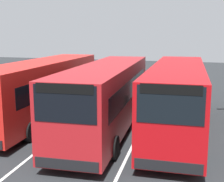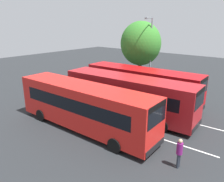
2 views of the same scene
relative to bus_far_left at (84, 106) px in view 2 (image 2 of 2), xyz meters
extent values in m
plane|color=#232628|center=(0.33, 3.78, -1.78)|extent=(77.05, 77.05, 0.00)
cube|color=red|center=(-0.03, 0.00, 0.01)|extent=(11.38, 2.77, 2.93)
cube|color=black|center=(5.58, 0.18, 0.79)|extent=(0.19, 2.12, 1.23)
cube|color=black|center=(-0.07, 1.17, 0.36)|extent=(9.49, 0.39, 0.94)
cube|color=black|center=(0.01, -1.17, 0.36)|extent=(9.49, 0.39, 0.94)
cube|color=black|center=(5.60, 0.18, 1.29)|extent=(0.16, 1.92, 0.32)
cube|color=black|center=(5.61, 0.18, -1.24)|extent=(0.17, 2.21, 0.36)
cylinder|color=black|center=(3.55, 1.26, -1.32)|extent=(0.94, 0.31, 0.93)
cylinder|color=black|center=(3.62, -1.02, -1.32)|extent=(0.94, 0.31, 0.93)
cylinder|color=black|center=(-3.68, 1.02, -1.32)|extent=(0.94, 0.31, 0.93)
cylinder|color=black|center=(-3.61, -1.26, -1.32)|extent=(0.94, 0.31, 0.93)
cube|color=#AD191E|center=(0.87, 4.03, 0.01)|extent=(11.43, 3.10, 2.93)
cube|color=black|center=(6.47, 4.38, 0.79)|extent=(0.25, 2.12, 1.23)
cube|color=black|center=(0.79, 5.20, 0.36)|extent=(9.48, 0.67, 0.94)
cube|color=black|center=(0.94, 2.86, 0.36)|extent=(9.48, 0.67, 0.94)
cube|color=black|center=(6.49, 4.38, 1.29)|extent=(0.22, 1.92, 0.32)
cube|color=black|center=(6.50, 4.38, -1.24)|extent=(0.24, 2.21, 0.36)
cylinder|color=black|center=(4.40, 5.40, -1.32)|extent=(0.95, 0.34, 0.93)
cylinder|color=black|center=(4.55, 3.12, -1.32)|extent=(0.95, 0.34, 0.93)
cylinder|color=black|center=(-2.82, 4.95, -1.32)|extent=(0.95, 0.34, 0.93)
cylinder|color=black|center=(-2.67, 2.67, -1.32)|extent=(0.95, 0.34, 0.93)
cube|color=#B70C11|center=(0.06, 7.37, 0.01)|extent=(11.39, 2.86, 2.93)
cube|color=black|center=(5.67, 7.60, 0.79)|extent=(0.21, 2.12, 1.23)
cube|color=black|center=(0.01, 8.54, 0.36)|extent=(9.49, 0.46, 0.94)
cube|color=black|center=(0.11, 6.20, 0.36)|extent=(9.49, 0.46, 0.94)
cube|color=black|center=(5.69, 7.60, 1.29)|extent=(0.18, 1.92, 0.32)
cube|color=black|center=(5.70, 7.60, -1.24)|extent=(0.19, 2.21, 0.36)
cylinder|color=black|center=(3.63, 8.66, -1.32)|extent=(0.94, 0.32, 0.93)
cylinder|color=black|center=(3.72, 6.37, -1.32)|extent=(0.94, 0.32, 0.93)
cylinder|color=black|center=(-3.60, 8.36, -1.32)|extent=(0.94, 0.32, 0.93)
cylinder|color=black|center=(-3.51, 6.08, -1.32)|extent=(0.94, 0.32, 0.93)
cylinder|color=#232833|center=(7.12, -0.07, -1.37)|extent=(0.13, 0.13, 0.82)
cylinder|color=#232833|center=(7.13, 0.09, -1.37)|extent=(0.13, 0.13, 0.82)
cylinder|color=#721966|center=(7.12, 0.01, -0.64)|extent=(0.33, 0.33, 0.65)
sphere|color=tan|center=(7.12, 0.01, -0.20)|extent=(0.22, 0.22, 0.22)
cylinder|color=gray|center=(-1.83, 12.13, 2.20)|extent=(0.16, 0.16, 7.97)
cylinder|color=gray|center=(-1.55, 11.05, 6.09)|extent=(0.66, 2.19, 0.10)
cube|color=slate|center=(-1.27, 9.97, 6.01)|extent=(0.33, 0.59, 0.14)
cylinder|color=#4C3823|center=(-3.48, 12.56, -0.18)|extent=(0.44, 0.44, 3.20)
ellipsoid|color=#337A28|center=(-3.48, 12.56, 3.25)|extent=(4.89, 4.40, 5.13)
cube|color=silver|center=(0.33, 1.93, -1.78)|extent=(16.56, 1.02, 0.01)
cube|color=silver|center=(0.33, 5.63, -1.78)|extent=(16.56, 1.02, 0.01)
camera|label=1|loc=(15.26, 8.52, 3.02)|focal=49.88mm
camera|label=2|loc=(10.85, -10.01, 5.63)|focal=35.50mm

